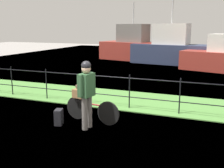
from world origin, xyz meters
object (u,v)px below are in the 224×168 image
at_px(moored_boat_far, 171,49).
at_px(moored_boat_mid, 133,47).
at_px(terrier_dog, 80,86).
at_px(backpack_on_paving, 59,117).
at_px(bicycle_main, 91,110).
at_px(cyclist_person, 87,89).
at_px(wooden_crate, 80,93).

bearing_deg(moored_boat_far, moored_boat_mid, 159.81).
relative_size(terrier_dog, backpack_on_paving, 0.80).
bearing_deg(moored_boat_mid, bicycle_main, -77.19).
bearing_deg(cyclist_person, terrier_dog, 130.81).
bearing_deg(backpack_on_paving, moored_boat_mid, 172.90).
relative_size(terrier_dog, moored_boat_far, 0.06).
height_order(bicycle_main, cyclist_person, cyclist_person).
bearing_deg(wooden_crate, bicycle_main, -7.23).
distance_m(wooden_crate, cyclist_person, 0.74).
xyz_separation_m(wooden_crate, moored_boat_far, (0.31, 12.30, 0.25)).
xyz_separation_m(wooden_crate, terrier_dog, (0.02, -0.00, 0.19)).
xyz_separation_m(cyclist_person, moored_boat_mid, (-3.17, 13.93, -0.02)).
height_order(wooden_crate, moored_boat_mid, moored_boat_mid).
relative_size(wooden_crate, moored_boat_far, 0.06).
relative_size(wooden_crate, terrier_dog, 1.00).
relative_size(cyclist_person, backpack_on_paving, 4.21).
height_order(cyclist_person, moored_boat_far, moored_boat_far).
bearing_deg(cyclist_person, backpack_on_paving, -177.52).
relative_size(bicycle_main, moored_boat_mid, 0.31).
relative_size(terrier_dog, cyclist_person, 0.19).
bearing_deg(cyclist_person, bicycle_main, 103.43).
distance_m(bicycle_main, terrier_dog, 0.68).
relative_size(moored_boat_mid, moored_boat_far, 0.96).
bearing_deg(moored_boat_mid, wooden_crate, -78.59).
height_order(terrier_dog, cyclist_person, cyclist_person).
bearing_deg(moored_boat_far, wooden_crate, -91.45).
bearing_deg(moored_boat_far, backpack_on_paving, -92.86).
height_order(backpack_on_paving, moored_boat_mid, moored_boat_mid).
height_order(wooden_crate, terrier_dog, terrier_dog).
xyz_separation_m(backpack_on_paving, moored_boat_far, (0.64, 12.85, 0.78)).
bearing_deg(terrier_dog, bicycle_main, -7.23).
distance_m(terrier_dog, moored_boat_far, 12.31).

